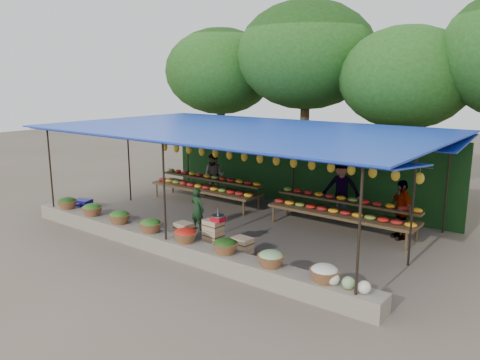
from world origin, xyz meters
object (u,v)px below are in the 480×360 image
Objects in this scene: vendor_seated at (197,209)px; blue_crate_front at (83,204)px; weighing_scale at (218,218)px; crate_counter at (212,238)px; blue_crate_back at (73,207)px.

blue_crate_front is (-4.39, -0.70, -0.44)m from vendor_seated.
crate_counter is at bearing 180.00° from weighing_scale.
weighing_scale is 5.99m from blue_crate_back.
blue_crate_back is at bearing -178.81° from crate_counter.
weighing_scale is 5.98m from blue_crate_front.
vendor_seated reaches higher than crate_counter.
crate_counter is at bearing -19.24° from blue_crate_front.
vendor_seated is at bearing -7.75° from blue_crate_front.
blue_crate_back is at bearing -109.36° from blue_crate_front.
weighing_scale is at bearing 0.00° from crate_counter.
weighing_scale is 0.74× the size of blue_crate_back.
crate_counter is 1.99× the size of vendor_seated.
crate_counter reaches higher than blue_crate_front.
crate_counter is 7.00× the size of weighing_scale.
vendor_seated is (-1.55, 0.94, -0.25)m from weighing_scale.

